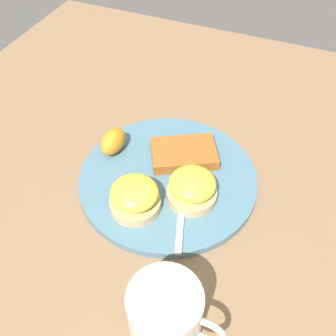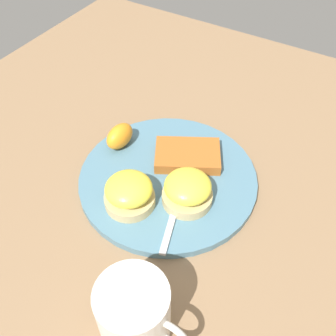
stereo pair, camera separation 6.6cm
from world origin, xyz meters
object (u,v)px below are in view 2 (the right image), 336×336
at_px(fork, 181,189).
at_px(cup, 135,313).
at_px(orange_wedge, 120,136).
at_px(sandwich_benedict_left, 129,193).
at_px(hashbrown_patty, 188,155).
at_px(sandwich_benedict_right, 188,190).

bearing_deg(fork, cup, -74.52).
height_order(orange_wedge, cup, cup).
bearing_deg(sandwich_benedict_left, fork, 48.83).
height_order(orange_wedge, fork, orange_wedge).
xyz_separation_m(hashbrown_patty, orange_wedge, (-0.12, -0.03, 0.01)).
relative_size(hashbrown_patty, cup, 0.94).
bearing_deg(cup, hashbrown_patty, 106.62).
xyz_separation_m(sandwich_benedict_right, fork, (-0.02, 0.01, -0.02)).
height_order(sandwich_benedict_right, orange_wedge, sandwich_benedict_right).
distance_m(fork, cup, 0.24).
distance_m(sandwich_benedict_left, hashbrown_patty, 0.14).
bearing_deg(hashbrown_patty, orange_wedge, -166.01).
xyz_separation_m(fork, cup, (0.06, -0.22, 0.03)).
xyz_separation_m(orange_wedge, cup, (0.21, -0.26, 0.01)).
bearing_deg(sandwich_benedict_right, cup, -78.54).
relative_size(sandwich_benedict_right, orange_wedge, 1.37).
xyz_separation_m(sandwich_benedict_left, hashbrown_patty, (0.03, 0.13, -0.02)).
bearing_deg(sandwich_benedict_left, sandwich_benedict_right, 33.92).
relative_size(orange_wedge, fork, 0.27).
bearing_deg(fork, sandwich_benedict_right, -35.44).
bearing_deg(orange_wedge, hashbrown_patty, 13.99).
bearing_deg(sandwich_benedict_left, orange_wedge, 131.90).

